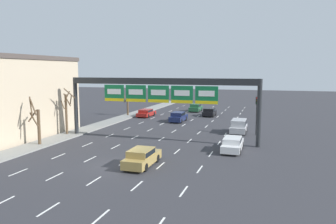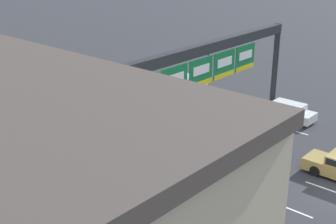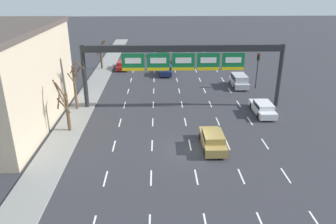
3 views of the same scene
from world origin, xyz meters
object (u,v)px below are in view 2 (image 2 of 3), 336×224
Objects in this scene: tree_bare_second at (151,213)px; car_white at (286,110)px; sign_gantry at (198,64)px; suv_silver at (189,85)px; car_navy at (58,97)px; traffic_light_near_gantry at (208,56)px; car_black at (42,73)px; tree_bare_closest at (60,163)px.

car_white is at bearing 11.08° from tree_bare_second.
sign_gantry is at bearing 29.22° from tree_bare_second.
sign_gantry is 5.21× the size of suv_silver.
car_navy is 22.14m from tree_bare_second.
traffic_light_near_gantry is at bearing 78.72° from car_white.
suv_silver reaches higher than car_navy.
tree_bare_second is (-21.43, -12.88, -0.85)m from traffic_light_near_gantry.
car_black is 30.31m from tree_bare_second.
car_navy is (-3.44, -7.43, 0.06)m from car_black.
suv_silver is 11.67m from car_navy.
tree_bare_closest reaches higher than suv_silver.
car_white is at bearing -16.19° from sign_gantry.
suv_silver is 15.26m from car_black.
suv_silver is at bearing 21.09° from tree_bare_closest.
sign_gantry is at bearing -83.19° from car_navy.
suv_silver is 9.55m from car_white.
car_black is (1.82, 21.02, -5.00)m from sign_gantry.
car_black is at bearing 65.14° from car_navy.
car_black is at bearing 64.45° from tree_bare_second.
car_black is 8.19m from car_navy.
suv_silver is 0.75× the size of tree_bare_closest.
tree_bare_closest reaches higher than traffic_light_near_gantry.
sign_gantry is at bearing -94.94° from car_black.
traffic_light_near_gantry is at bearing -30.62° from car_navy.
tree_bare_closest is at bearing 93.84° from tree_bare_second.
tree_bare_second reaches higher than car_navy.
tree_bare_second is (-11.23, -6.28, -3.28)m from sign_gantry.
car_black is at bearing 85.06° from sign_gantry.
tree_bare_closest is (-11.62, -0.49, -2.68)m from sign_gantry.
tree_bare_second reaches higher than traffic_light_near_gantry.
tree_bare_second reaches higher than suv_silver.
tree_bare_closest is at bearing 174.44° from car_white.
sign_gantry is 12.39m from traffic_light_near_gantry.
traffic_light_near_gantry is at bearing -13.47° from suv_silver.
sign_gantry is at bearing -138.66° from suv_silver.
traffic_light_near_gantry is (2.12, -0.51, 2.36)m from suv_silver.
suv_silver is at bearing -65.78° from car_black.
sign_gantry is 4.72× the size of traffic_light_near_gantry.
car_navy is at bearing 122.00° from car_white.
car_white is 20.08m from tree_bare_second.
tree_bare_second is (-13.05, -27.31, 1.72)m from car_black.
suv_silver is at bearing 34.74° from tree_bare_second.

